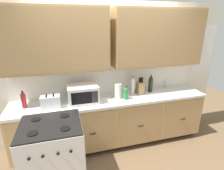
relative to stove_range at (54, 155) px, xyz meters
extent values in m
plane|color=brown|center=(0.98, 0.33, -0.47)|extent=(8.25, 8.25, 0.00)
cube|color=white|center=(0.98, 0.96, 0.76)|extent=(4.50, 0.05, 2.47)
cube|color=white|center=(0.98, 0.93, 0.64)|extent=(3.30, 0.01, 0.40)
cube|color=tan|center=(0.13, 0.76, 1.41)|extent=(1.60, 0.34, 0.95)
cube|color=#A58052|center=(0.13, 0.59, 1.41)|extent=(1.57, 0.01, 0.89)
cube|color=tan|center=(1.83, 0.76, 1.41)|extent=(1.60, 0.34, 0.95)
cube|color=#A58052|center=(1.83, 0.59, 1.41)|extent=(1.57, 0.01, 0.89)
cube|color=white|center=(2.99, 0.93, 1.14)|extent=(0.44, 0.01, 0.90)
cube|color=black|center=(0.98, 0.66, -0.42)|extent=(3.23, 0.48, 0.10)
cube|color=tan|center=(0.98, 0.63, 0.01)|extent=(3.30, 0.60, 0.77)
cube|color=#A88354|center=(-0.25, 0.33, 0.01)|extent=(0.76, 0.01, 0.70)
cube|color=black|center=(-0.25, 0.31, 0.01)|extent=(0.10, 0.01, 0.01)
cube|color=#A88354|center=(0.57, 0.33, 0.01)|extent=(0.76, 0.01, 0.70)
cube|color=black|center=(0.57, 0.31, 0.01)|extent=(0.10, 0.01, 0.01)
cube|color=#A88354|center=(1.40, 0.33, 0.01)|extent=(0.76, 0.01, 0.70)
cube|color=black|center=(1.40, 0.31, 0.01)|extent=(0.10, 0.01, 0.01)
cube|color=#A88354|center=(2.22, 0.33, 0.01)|extent=(0.76, 0.01, 0.70)
cube|color=black|center=(2.22, 0.31, 0.01)|extent=(0.10, 0.01, 0.01)
cube|color=silver|center=(0.98, 0.63, 0.42)|extent=(3.33, 0.63, 0.04)
cube|color=#A8AAAF|center=(2.12, 0.66, 0.42)|extent=(0.56, 0.38, 0.02)
cube|color=white|center=(0.00, 0.00, -0.01)|extent=(0.76, 0.66, 0.92)
cube|color=black|center=(0.00, 0.00, 0.46)|extent=(0.74, 0.65, 0.02)
cylinder|color=black|center=(-0.18, -0.16, 0.47)|extent=(0.12, 0.12, 0.01)
cylinder|color=black|center=(0.18, -0.16, 0.47)|extent=(0.12, 0.12, 0.01)
cylinder|color=black|center=(-0.18, 0.16, 0.47)|extent=(0.12, 0.12, 0.01)
cylinder|color=black|center=(0.18, 0.16, 0.47)|extent=(0.12, 0.12, 0.01)
cylinder|color=black|center=(-0.22, -0.34, 0.28)|extent=(0.03, 0.02, 0.03)
cylinder|color=black|center=(-0.08, -0.34, 0.28)|extent=(0.03, 0.02, 0.03)
cylinder|color=black|center=(0.08, -0.34, 0.28)|extent=(0.03, 0.02, 0.03)
cylinder|color=black|center=(0.22, -0.34, 0.28)|extent=(0.03, 0.02, 0.03)
cube|color=white|center=(0.49, 0.63, 0.58)|extent=(0.48, 0.36, 0.28)
cube|color=black|center=(0.45, 0.44, 0.58)|extent=(0.31, 0.01, 0.19)
cube|color=#28282D|center=(0.65, 0.44, 0.58)|extent=(0.10, 0.01, 0.19)
cube|color=white|center=(-0.01, 0.55, 0.53)|extent=(0.28, 0.18, 0.19)
cube|color=black|center=(-0.06, 0.55, 0.62)|extent=(0.02, 0.13, 0.01)
cube|color=black|center=(0.04, 0.55, 0.62)|extent=(0.02, 0.13, 0.01)
cube|color=#9C794E|center=(1.52, 0.69, 0.55)|extent=(0.11, 0.14, 0.22)
cylinder|color=black|center=(1.49, 0.68, 0.70)|extent=(0.02, 0.02, 0.09)
cylinder|color=black|center=(1.51, 0.68, 0.70)|extent=(0.02, 0.02, 0.09)
cylinder|color=black|center=(1.53, 0.68, 0.70)|extent=(0.02, 0.02, 0.09)
cylinder|color=black|center=(1.55, 0.68, 0.70)|extent=(0.02, 0.02, 0.09)
cylinder|color=#B2B5BA|center=(2.12, 0.84, 0.54)|extent=(0.02, 0.02, 0.20)
cylinder|color=white|center=(1.07, 0.61, 0.57)|extent=(0.12, 0.12, 0.26)
cylinder|color=#237A38|center=(1.19, 0.54, 0.53)|extent=(0.08, 0.08, 0.18)
cone|color=#237A38|center=(1.19, 0.54, 0.64)|extent=(0.07, 0.07, 0.05)
cylinder|color=black|center=(1.19, 0.54, 0.65)|extent=(0.03, 0.03, 0.02)
cylinder|color=silver|center=(1.39, 0.73, 0.57)|extent=(0.07, 0.07, 0.26)
cone|color=silver|center=(1.39, 0.73, 0.73)|extent=(0.07, 0.07, 0.07)
cylinder|color=black|center=(1.39, 0.73, 0.76)|extent=(0.03, 0.03, 0.02)
cylinder|color=maroon|center=(-0.39, 0.65, 0.54)|extent=(0.07, 0.07, 0.22)
cone|color=maroon|center=(-0.39, 0.65, 0.68)|extent=(0.06, 0.06, 0.05)
cylinder|color=black|center=(-0.39, 0.65, 0.70)|extent=(0.02, 0.02, 0.02)
cylinder|color=black|center=(1.75, 0.74, 0.56)|extent=(0.08, 0.08, 0.26)
cone|color=black|center=(1.75, 0.74, 0.73)|extent=(0.07, 0.07, 0.06)
cylinder|color=black|center=(1.75, 0.74, 0.75)|extent=(0.03, 0.03, 0.02)
camera|label=1|loc=(0.23, -2.04, 1.66)|focal=28.36mm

